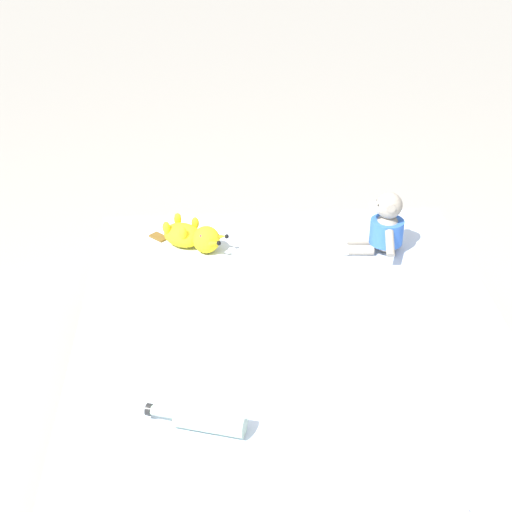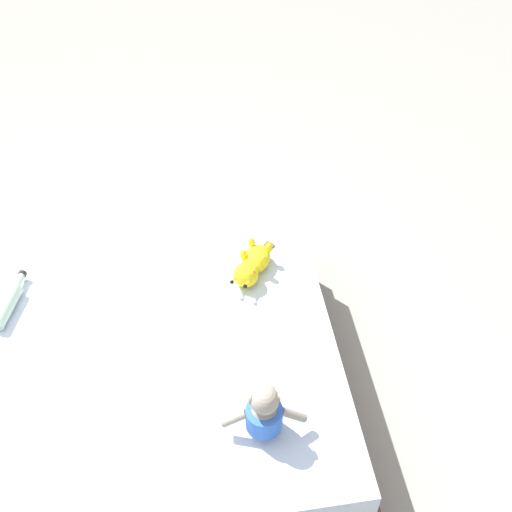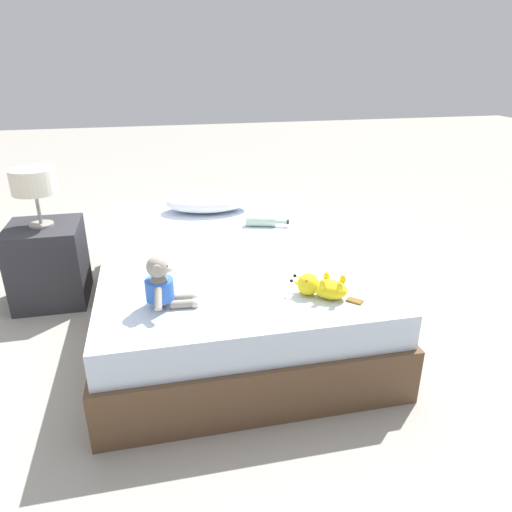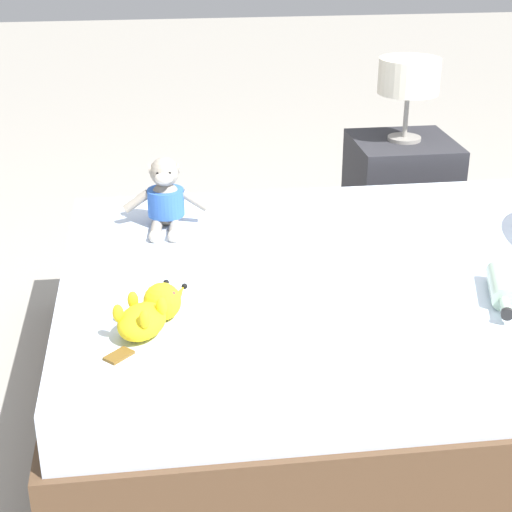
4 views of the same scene
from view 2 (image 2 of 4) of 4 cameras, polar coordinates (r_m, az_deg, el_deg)
ground_plane at (r=2.90m, az=-13.30°, el=-13.42°), size 16.00×16.00×0.00m
bed at (r=2.72m, az=-14.06°, el=-11.12°), size 1.39×1.95×0.43m
plush_monkey at (r=2.23m, az=0.68°, el=-13.10°), size 0.23×0.29×0.24m
plush_yellow_creature at (r=2.69m, az=-0.36°, el=-0.79°), size 0.30×0.23×0.10m
glass_bottle at (r=2.75m, az=-20.47°, el=-3.87°), size 0.27×0.13×0.07m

